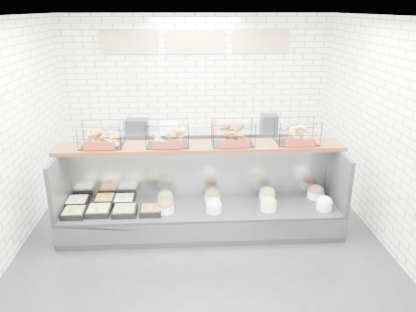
{
  "coord_description": "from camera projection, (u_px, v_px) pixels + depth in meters",
  "views": [
    {
      "loc": [
        -0.2,
        -4.94,
        3.1
      ],
      "look_at": [
        0.1,
        0.45,
        1.11
      ],
      "focal_mm": 35.0,
      "sensor_mm": 36.0,
      "label": 1
    }
  ],
  "objects": [
    {
      "name": "ground",
      "position": [
        202.0,
        241.0,
        5.71
      ],
      "size": [
        5.5,
        5.5,
        0.0
      ],
      "primitive_type": "plane",
      "color": "black",
      "rests_on": "ground"
    },
    {
      "name": "display_case",
      "position": [
        200.0,
        209.0,
        5.92
      ],
      "size": [
        4.0,
        0.9,
        1.2
      ],
      "color": "black",
      "rests_on": "ground"
    },
    {
      "name": "prep_counter",
      "position": [
        197.0,
        152.0,
        7.82
      ],
      "size": [
        4.0,
        0.6,
        1.2
      ],
      "color": "#93969B",
      "rests_on": "ground"
    },
    {
      "name": "room_shell",
      "position": [
        200.0,
        88.0,
        5.56
      ],
      "size": [
        5.02,
        5.51,
        3.01
      ],
      "color": "white",
      "rests_on": "ground"
    },
    {
      "name": "bagel_shelf",
      "position": [
        200.0,
        137.0,
        5.72
      ],
      "size": [
        4.1,
        0.5,
        0.4
      ],
      "color": "#3C1C0C",
      "rests_on": "display_case"
    }
  ]
}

